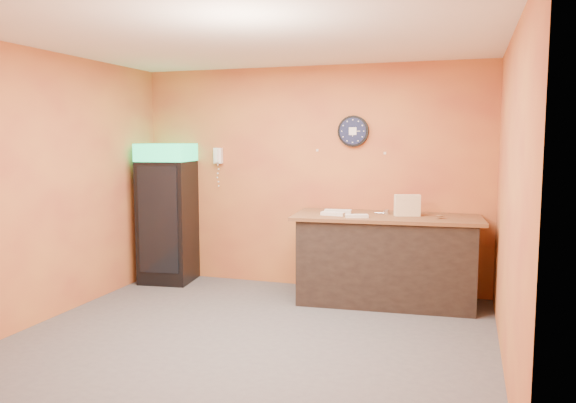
% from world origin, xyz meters
% --- Properties ---
extents(floor, '(4.50, 4.50, 0.00)m').
position_xyz_m(floor, '(0.00, 0.00, 0.00)').
color(floor, '#47474C').
rests_on(floor, ground).
extents(back_wall, '(4.50, 0.02, 2.80)m').
position_xyz_m(back_wall, '(0.00, 2.00, 1.40)').
color(back_wall, '#D4873C').
rests_on(back_wall, floor).
extents(left_wall, '(0.02, 4.00, 2.80)m').
position_xyz_m(left_wall, '(-2.25, 0.00, 1.40)').
color(left_wall, '#D4873C').
rests_on(left_wall, floor).
extents(right_wall, '(0.02, 4.00, 2.80)m').
position_xyz_m(right_wall, '(2.25, 0.00, 1.40)').
color(right_wall, '#D4873C').
rests_on(right_wall, floor).
extents(ceiling, '(4.50, 4.00, 0.02)m').
position_xyz_m(ceiling, '(0.00, 0.00, 2.80)').
color(ceiling, white).
rests_on(ceiling, back_wall).
extents(beverage_cooler, '(0.72, 0.72, 1.83)m').
position_xyz_m(beverage_cooler, '(-1.86, 1.61, 0.89)').
color(beverage_cooler, black).
rests_on(beverage_cooler, floor).
extents(prep_counter, '(2.02, 1.01, 0.98)m').
position_xyz_m(prep_counter, '(1.05, 1.56, 0.49)').
color(prep_counter, black).
rests_on(prep_counter, floor).
extents(wall_clock, '(0.38, 0.06, 0.38)m').
position_xyz_m(wall_clock, '(0.56, 1.97, 1.99)').
color(wall_clock, black).
rests_on(wall_clock, back_wall).
extents(wall_phone, '(0.11, 0.10, 0.21)m').
position_xyz_m(wall_phone, '(-1.25, 1.95, 1.67)').
color(wall_phone, white).
rests_on(wall_phone, back_wall).
extents(butcher_paper, '(2.19, 1.10, 0.04)m').
position_xyz_m(butcher_paper, '(1.05, 1.56, 1.00)').
color(butcher_paper, brown).
rests_on(butcher_paper, prep_counter).
extents(sub_roll_stack, '(0.30, 0.18, 0.24)m').
position_xyz_m(sub_roll_stack, '(1.28, 1.56, 1.14)').
color(sub_roll_stack, beige).
rests_on(sub_roll_stack, butcher_paper).
extents(wrapped_sandwich_left, '(0.28, 0.13, 0.04)m').
position_xyz_m(wrapped_sandwich_left, '(0.46, 1.36, 1.04)').
color(wrapped_sandwich_left, silver).
rests_on(wrapped_sandwich_left, butcher_paper).
extents(wrapped_sandwich_mid, '(0.27, 0.17, 0.04)m').
position_xyz_m(wrapped_sandwich_mid, '(0.75, 1.26, 1.04)').
color(wrapped_sandwich_mid, silver).
rests_on(wrapped_sandwich_mid, butcher_paper).
extents(wrapped_sandwich_right, '(0.32, 0.16, 0.04)m').
position_xyz_m(wrapped_sandwich_right, '(0.48, 1.53, 1.04)').
color(wrapped_sandwich_right, silver).
rests_on(wrapped_sandwich_right, butcher_paper).
extents(kitchen_tool, '(0.06, 0.06, 0.06)m').
position_xyz_m(kitchen_tool, '(1.03, 1.65, 1.05)').
color(kitchen_tool, silver).
rests_on(kitchen_tool, butcher_paper).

